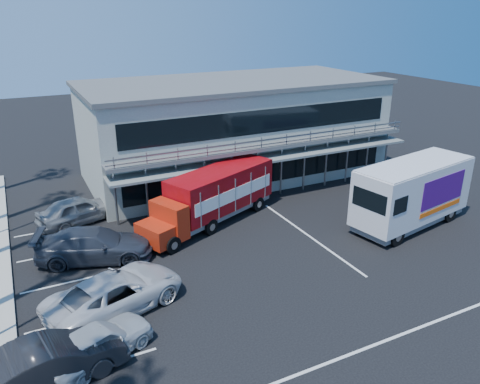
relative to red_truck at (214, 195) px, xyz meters
name	(u,v)px	position (x,y,z in m)	size (l,w,h in m)	color
ground	(310,268)	(2.12, -7.19, -1.77)	(120.00, 120.00, 0.00)	black
building	(234,128)	(5.12, 7.75, 1.89)	(22.40, 12.00, 7.30)	gray
red_truck	(214,195)	(0.00, 0.00, 0.00)	(9.64, 5.82, 3.22)	#AD220D
white_van	(412,193)	(10.36, -5.61, 0.32)	(8.38, 4.14, 3.92)	silver
parked_car_a	(97,343)	(-8.69, -9.19, -1.03)	(1.74, 4.32, 1.47)	#B4B8BC
parked_car_b	(49,363)	(-10.38, -9.69, -0.91)	(1.81, 5.18, 1.71)	black
parked_car_c	(116,293)	(-7.38, -6.39, -0.92)	(2.80, 6.08, 1.69)	silver
parked_car_d	(95,245)	(-7.38, -1.53, -0.91)	(2.39, 5.87, 1.70)	#2E333D
parked_car_e	(79,210)	(-7.38, 3.61, -0.93)	(1.98, 4.92, 1.68)	gray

